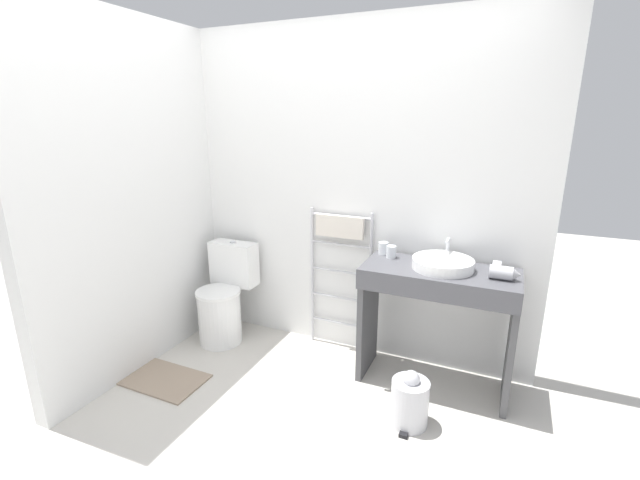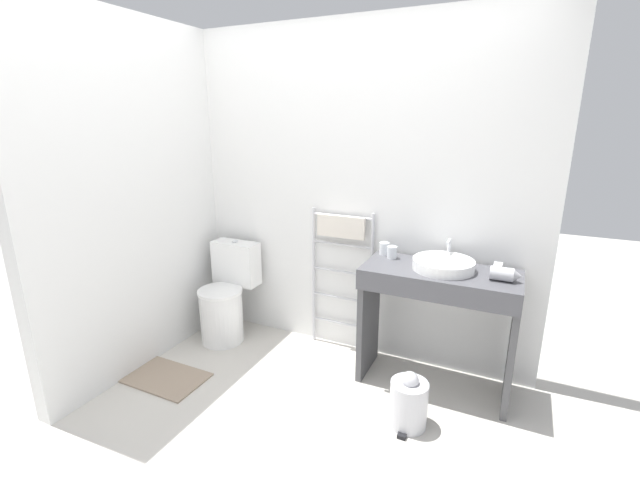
# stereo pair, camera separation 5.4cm
# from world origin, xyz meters

# --- Properties ---
(ground_plane) EXTENTS (12.00, 12.00, 0.00)m
(ground_plane) POSITION_xyz_m (0.00, 0.00, 0.00)
(ground_plane) COLOR beige
(wall_back) EXTENTS (2.75, 0.12, 2.44)m
(wall_back) POSITION_xyz_m (0.00, 1.38, 1.22)
(wall_back) COLOR white
(wall_back) RESTS_ON ground_plane
(wall_side) EXTENTS (0.12, 1.97, 2.44)m
(wall_side) POSITION_xyz_m (-1.32, 0.66, 1.22)
(wall_side) COLOR white
(wall_side) RESTS_ON ground_plane
(toilet) EXTENTS (0.40, 0.50, 0.80)m
(toilet) POSITION_xyz_m (-0.96, 1.03, 0.34)
(toilet) COLOR white
(toilet) RESTS_ON ground_plane
(towel_radiator) EXTENTS (0.50, 0.06, 1.12)m
(towel_radiator) POSITION_xyz_m (-0.05, 1.28, 0.80)
(towel_radiator) COLOR silver
(towel_radiator) RESTS_ON ground_plane
(vanity_counter) EXTENTS (0.98, 0.45, 0.84)m
(vanity_counter) POSITION_xyz_m (0.72, 1.06, 0.58)
(vanity_counter) COLOR #4C4C51
(vanity_counter) RESTS_ON ground_plane
(sink_basin) EXTENTS (0.39, 0.39, 0.07)m
(sink_basin) POSITION_xyz_m (0.74, 1.08, 0.88)
(sink_basin) COLOR white
(sink_basin) RESTS_ON vanity_counter
(faucet) EXTENTS (0.02, 0.10, 0.16)m
(faucet) POSITION_xyz_m (0.74, 1.25, 0.94)
(faucet) COLOR silver
(faucet) RESTS_ON vanity_counter
(cup_near_wall) EXTENTS (0.07, 0.07, 0.09)m
(cup_near_wall) POSITION_xyz_m (0.30, 1.23, 0.89)
(cup_near_wall) COLOR white
(cup_near_wall) RESTS_ON vanity_counter
(cup_near_edge) EXTENTS (0.07, 0.07, 0.08)m
(cup_near_edge) POSITION_xyz_m (0.38, 1.17, 0.89)
(cup_near_edge) COLOR white
(cup_near_edge) RESTS_ON vanity_counter
(hair_dryer) EXTENTS (0.18, 0.18, 0.08)m
(hair_dryer) POSITION_xyz_m (1.09, 1.05, 0.89)
(hair_dryer) COLOR #B7B7BC
(hair_dryer) RESTS_ON vanity_counter
(trash_bin) EXTENTS (0.22, 0.26, 0.36)m
(trash_bin) POSITION_xyz_m (0.68, 0.60, 0.15)
(trash_bin) COLOR silver
(trash_bin) RESTS_ON ground_plane
(bath_mat) EXTENTS (0.56, 0.36, 0.01)m
(bath_mat) POSITION_xyz_m (-0.99, 0.34, 0.01)
(bath_mat) COLOR gray
(bath_mat) RESTS_ON ground_plane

